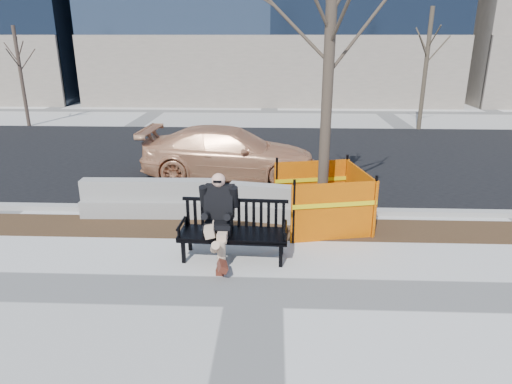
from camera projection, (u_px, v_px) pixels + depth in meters
ground at (254, 292)px, 7.56m from camera, size 120.00×120.00×0.00m
mulch_strip at (260, 228)px, 10.01m from camera, size 40.00×1.20×0.02m
asphalt_street at (265, 157)px, 15.86m from camera, size 60.00×10.40×0.01m
curb at (261, 210)px, 10.89m from camera, size 60.00×0.25×0.12m
bench at (234, 258)px, 8.70m from camera, size 2.10×0.84×1.10m
seated_man at (220, 256)px, 8.78m from camera, size 0.76×1.21×1.65m
tree_fence at (321, 224)px, 10.24m from camera, size 3.20×3.20×6.77m
sedan at (230, 177)px, 13.62m from camera, size 5.22×2.39×1.48m
jersey_barrier_left at (150, 215)px, 10.76m from camera, size 3.09×0.69×0.88m
jersey_barrier_right at (292, 221)px, 10.41m from camera, size 2.94×1.11×0.83m
far_tree_left at (29, 126)px, 21.25m from camera, size 2.24×2.24×4.76m
far_tree_right at (418, 129)px, 20.48m from camera, size 2.69×2.69×5.55m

